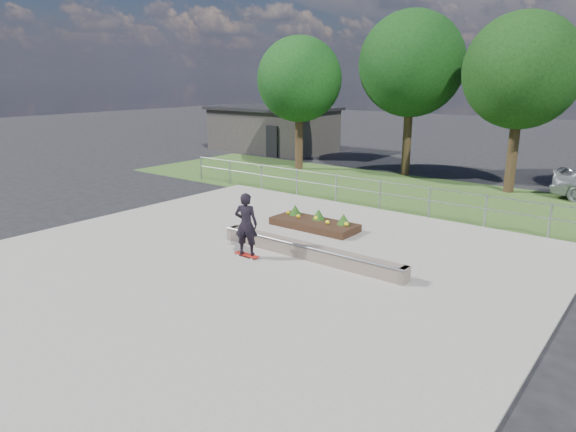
# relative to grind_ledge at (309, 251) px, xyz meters

# --- Properties ---
(ground) EXTENTS (120.00, 120.00, 0.00)m
(ground) POSITION_rel_grind_ledge_xyz_m (-1.10, -1.28, -0.26)
(ground) COLOR black
(ground) RESTS_ON ground
(grass_verge) EXTENTS (30.00, 8.00, 0.02)m
(grass_verge) POSITION_rel_grind_ledge_xyz_m (-1.10, 9.72, -0.25)
(grass_verge) COLOR #325120
(grass_verge) RESTS_ON ground
(concrete_slab) EXTENTS (15.00, 15.00, 0.06)m
(concrete_slab) POSITION_rel_grind_ledge_xyz_m (-1.10, -1.28, -0.23)
(concrete_slab) COLOR gray
(concrete_slab) RESTS_ON ground
(fence) EXTENTS (20.06, 0.06, 1.20)m
(fence) POSITION_rel_grind_ledge_xyz_m (-1.10, 6.22, 0.51)
(fence) COLOR gray
(fence) RESTS_ON ground
(building) EXTENTS (8.40, 5.40, 3.00)m
(building) POSITION_rel_grind_ledge_xyz_m (-15.10, 16.72, 1.25)
(building) COLOR #2D2A28
(building) RESTS_ON ground
(tree_far_left) EXTENTS (4.55, 4.55, 7.15)m
(tree_far_left) POSITION_rel_grind_ledge_xyz_m (-9.10, 11.72, 4.59)
(tree_far_left) COLOR #352215
(tree_far_left) RESTS_ON ground
(tree_mid_left) EXTENTS (5.25, 5.25, 8.25)m
(tree_mid_left) POSITION_rel_grind_ledge_xyz_m (-3.60, 13.72, 5.34)
(tree_mid_left) COLOR #2F2112
(tree_mid_left) RESTS_ON ground
(tree_mid_right) EXTENTS (4.90, 4.90, 7.70)m
(tree_mid_right) POSITION_rel_grind_ledge_xyz_m (1.90, 12.72, 4.97)
(tree_mid_right) COLOR #302113
(tree_mid_right) RESTS_ON ground
(grind_ledge) EXTENTS (6.00, 0.44, 0.43)m
(grind_ledge) POSITION_rel_grind_ledge_xyz_m (0.00, 0.00, 0.00)
(grind_ledge) COLOR brown
(grind_ledge) RESTS_ON concrete_slab
(planter_bed) EXTENTS (3.00, 1.20, 0.61)m
(planter_bed) POSITION_rel_grind_ledge_xyz_m (-1.61, 2.61, -0.02)
(planter_bed) COLOR black
(planter_bed) RESTS_ON concrete_slab
(skateboarder) EXTENTS (0.80, 0.66, 1.87)m
(skateboarder) POSITION_rel_grind_ledge_xyz_m (-1.45, -0.99, 0.76)
(skateboarder) COLOR silver
(skateboarder) RESTS_ON concrete_slab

